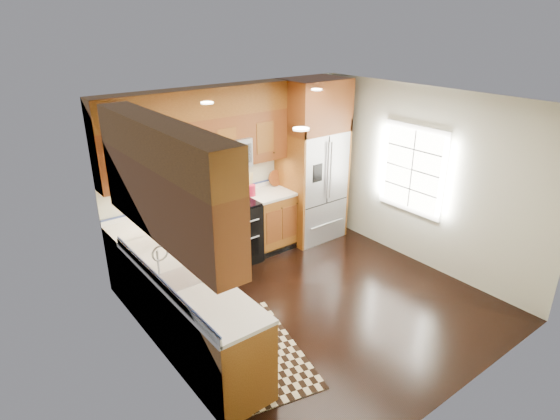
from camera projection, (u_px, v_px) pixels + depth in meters
ground at (317, 304)px, 6.08m from camera, size 4.00×4.00×0.00m
wall_back at (231, 171)px, 7.04m from camera, size 4.00×0.02×2.60m
wall_left at (164, 262)px, 4.45m from camera, size 0.02×4.00×2.60m
wall_right at (424, 179)px, 6.70m from camera, size 0.02×4.00×2.60m
window at (412, 169)px, 6.79m from camera, size 0.04×1.10×1.30m
base_cabinets at (197, 276)px, 5.87m from camera, size 2.85×3.00×0.90m
countertop at (200, 236)px, 5.85m from camera, size 2.86×3.01×0.04m
upper_cabinets at (186, 150)px, 5.44m from camera, size 2.85×3.00×1.15m
range at (231, 233)px, 6.98m from camera, size 0.76×0.67×0.95m
microwave at (223, 154)px, 6.61m from camera, size 0.76×0.40×0.42m
refrigerator at (312, 161)px, 7.50m from camera, size 0.98×0.75×2.60m
sink_faucet at (182, 272)px, 4.88m from camera, size 0.54×0.44×0.37m
rug at (252, 352)px, 5.21m from camera, size 1.35×1.86×0.01m
knife_block at (198, 200)px, 6.60m from camera, size 0.12×0.16×0.29m
utensil_crock at (251, 188)px, 7.05m from camera, size 0.17×0.17×0.36m
cutting_board at (276, 185)px, 7.51m from camera, size 0.27×0.27×0.02m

